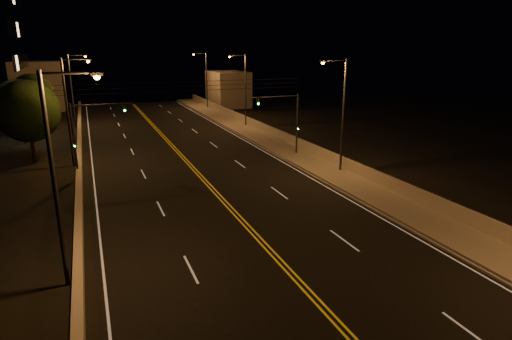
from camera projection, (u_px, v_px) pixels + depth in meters
name	position (u px, v px, depth m)	size (l,w,h in m)	color
road	(221.00, 198.00, 31.54)	(18.00, 120.00, 0.02)	black
sidewalk	(346.00, 180.00, 35.32)	(3.60, 120.00, 0.30)	gray
curb	(326.00, 184.00, 34.68)	(0.14, 120.00, 0.15)	gray
parapet_wall	(363.00, 171.00, 35.73)	(0.30, 120.00, 1.00)	#ADA090
jersey_barrier	(79.00, 211.00, 28.00)	(0.45, 120.00, 0.81)	#ADA090
distant_building_right	(228.00, 89.00, 80.24)	(6.00, 10.00, 6.40)	gray
distant_building_left	(39.00, 86.00, 74.83)	(8.00, 8.00, 8.43)	gray
parapet_rail	(364.00, 165.00, 35.58)	(0.06, 0.06, 120.00)	black
lane_markings	(221.00, 198.00, 31.47)	(17.32, 116.00, 0.00)	silver
streetlight_1	(341.00, 109.00, 36.28)	(2.55, 0.28, 9.85)	#2D2D33
streetlight_2	(244.00, 86.00, 57.81)	(2.55, 0.28, 9.85)	#2D2D33
streetlight_3	(205.00, 77.00, 75.66)	(2.55, 0.28, 9.85)	#2D2D33
streetlight_4	(59.00, 169.00, 18.63)	(2.55, 0.28, 9.85)	#2D2D33
streetlight_5	(70.00, 106.00, 38.68)	(2.55, 0.28, 9.85)	#2D2D33
streetlight_6	(73.00, 86.00, 58.19)	(2.55, 0.28, 9.85)	#2D2D33
traffic_signal_right	(288.00, 118.00, 42.46)	(5.11, 0.31, 6.33)	#2D2D33
traffic_signal_left	(86.00, 131.00, 35.80)	(5.11, 0.31, 6.33)	#2D2D33
overhead_wires	(188.00, 86.00, 37.98)	(22.00, 0.03, 0.83)	black
tree_0	(28.00, 111.00, 40.02)	(5.80, 5.80, 7.86)	black
tree_1	(19.00, 104.00, 48.09)	(5.42, 5.42, 7.35)	black
tree_2	(32.00, 95.00, 56.35)	(5.48, 5.48, 7.43)	black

